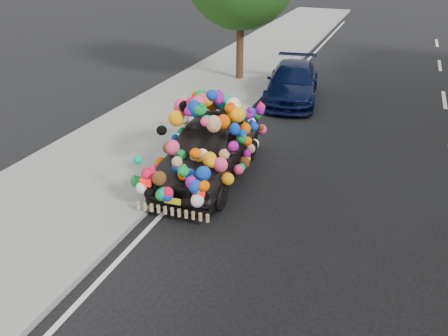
# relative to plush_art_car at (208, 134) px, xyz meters

# --- Properties ---
(ground) EXTENTS (100.00, 100.00, 0.00)m
(ground) POSITION_rel_plush_art_car_xyz_m (1.80, -2.00, -1.03)
(ground) COLOR black
(ground) RESTS_ON ground
(sidewalk) EXTENTS (4.00, 60.00, 0.12)m
(sidewalk) POSITION_rel_plush_art_car_xyz_m (-2.50, -2.00, -0.97)
(sidewalk) COLOR gray
(sidewalk) RESTS_ON ground
(kerb) EXTENTS (0.15, 60.00, 0.13)m
(kerb) POSITION_rel_plush_art_car_xyz_m (-0.55, -2.00, -0.97)
(kerb) COLOR gray
(kerb) RESTS_ON ground
(plush_art_car) EXTENTS (2.27, 4.38, 2.03)m
(plush_art_car) POSITION_rel_plush_art_car_xyz_m (0.00, 0.00, 0.00)
(plush_art_car) COLOR black
(plush_art_car) RESTS_ON ground
(navy_sedan) EXTENTS (2.32, 4.32, 1.19)m
(navy_sedan) POSITION_rel_plush_art_car_xyz_m (0.44, 6.11, -0.44)
(navy_sedan) COLOR black
(navy_sedan) RESTS_ON ground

